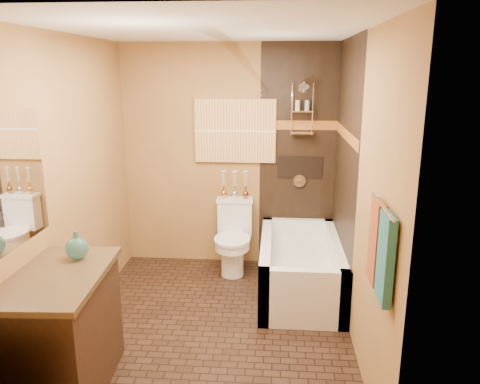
# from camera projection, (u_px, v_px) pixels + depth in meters

# --- Properties ---
(floor) EXTENTS (3.00, 3.00, 0.00)m
(floor) POSITION_uv_depth(u_px,v_px,m) (213.00, 326.00, 4.15)
(floor) COLOR black
(floor) RESTS_ON ground
(wall_left) EXTENTS (0.02, 3.00, 2.50)m
(wall_left) POSITION_uv_depth(u_px,v_px,m) (69.00, 187.00, 3.92)
(wall_left) COLOR #AC7842
(wall_left) RESTS_ON floor
(wall_right) EXTENTS (0.02, 3.00, 2.50)m
(wall_right) POSITION_uv_depth(u_px,v_px,m) (359.00, 193.00, 3.74)
(wall_right) COLOR #AC7842
(wall_right) RESTS_ON floor
(wall_back) EXTENTS (2.40, 0.02, 2.50)m
(wall_back) POSITION_uv_depth(u_px,v_px,m) (229.00, 157.00, 5.28)
(wall_back) COLOR #AC7842
(wall_back) RESTS_ON floor
(wall_front) EXTENTS (2.40, 0.02, 2.50)m
(wall_front) POSITION_uv_depth(u_px,v_px,m) (169.00, 263.00, 2.39)
(wall_front) COLOR #AC7842
(wall_front) RESTS_ON floor
(ceiling) EXTENTS (3.00, 3.00, 0.00)m
(ceiling) POSITION_uv_depth(u_px,v_px,m) (208.00, 30.00, 3.52)
(ceiling) COLOR silver
(ceiling) RESTS_ON wall_back
(alcove_tile_back) EXTENTS (0.85, 0.01, 2.50)m
(alcove_tile_back) POSITION_uv_depth(u_px,v_px,m) (298.00, 158.00, 5.21)
(alcove_tile_back) COLOR black
(alcove_tile_back) RESTS_ON wall_back
(alcove_tile_right) EXTENTS (0.01, 1.50, 2.50)m
(alcove_tile_right) POSITION_uv_depth(u_px,v_px,m) (344.00, 173.00, 4.46)
(alcove_tile_right) COLOR black
(alcove_tile_right) RESTS_ON wall_right
(mosaic_band_back) EXTENTS (0.85, 0.01, 0.10)m
(mosaic_band_back) POSITION_uv_depth(u_px,v_px,m) (299.00, 125.00, 5.10)
(mosaic_band_back) COLOR #93491A
(mosaic_band_back) RESTS_ON alcove_tile_back
(mosaic_band_right) EXTENTS (0.01, 1.50, 0.10)m
(mosaic_band_right) POSITION_uv_depth(u_px,v_px,m) (346.00, 134.00, 4.37)
(mosaic_band_right) COLOR #93491A
(mosaic_band_right) RESTS_ON alcove_tile_right
(alcove_niche) EXTENTS (0.50, 0.01, 0.25)m
(alcove_niche) POSITION_uv_depth(u_px,v_px,m) (300.00, 167.00, 5.23)
(alcove_niche) COLOR black
(alcove_niche) RESTS_ON alcove_tile_back
(shower_fixtures) EXTENTS (0.24, 0.33, 1.16)m
(shower_fixtures) POSITION_uv_depth(u_px,v_px,m) (302.00, 122.00, 4.99)
(shower_fixtures) COLOR silver
(shower_fixtures) RESTS_ON floor
(curtain_rod) EXTENTS (0.03, 1.55, 0.03)m
(curtain_rod) POSITION_uv_depth(u_px,v_px,m) (263.00, 91.00, 4.33)
(curtain_rod) COLOR silver
(curtain_rod) RESTS_ON wall_back
(towel_bar) EXTENTS (0.02, 0.55, 0.02)m
(towel_bar) POSITION_uv_depth(u_px,v_px,m) (383.00, 206.00, 2.68)
(towel_bar) COLOR silver
(towel_bar) RESTS_ON wall_right
(towel_teal) EXTENTS (0.05, 0.22, 0.52)m
(towel_teal) POSITION_uv_depth(u_px,v_px,m) (386.00, 259.00, 2.62)
(towel_teal) COLOR #226571
(towel_teal) RESTS_ON towel_bar
(towel_rust) EXTENTS (0.05, 0.22, 0.52)m
(towel_rust) POSITION_uv_depth(u_px,v_px,m) (376.00, 242.00, 2.87)
(towel_rust) COLOR maroon
(towel_rust) RESTS_ON towel_bar
(sunset_painting) EXTENTS (0.90, 0.04, 0.70)m
(sunset_painting) POSITION_uv_depth(u_px,v_px,m) (235.00, 131.00, 5.17)
(sunset_painting) COLOR #C4812E
(sunset_painting) RESTS_ON wall_back
(vanity_mirror) EXTENTS (0.01, 1.00, 0.90)m
(vanity_mirror) POSITION_uv_depth(u_px,v_px,m) (5.00, 184.00, 2.98)
(vanity_mirror) COLOR white
(vanity_mirror) RESTS_ON wall_left
(bathtub) EXTENTS (0.80, 1.50, 0.55)m
(bathtub) POSITION_uv_depth(u_px,v_px,m) (300.00, 271.00, 4.76)
(bathtub) COLOR white
(bathtub) RESTS_ON floor
(toilet) EXTENTS (0.42, 0.61, 0.80)m
(toilet) POSITION_uv_depth(u_px,v_px,m) (233.00, 237.00, 5.21)
(toilet) COLOR white
(toilet) RESTS_ON floor
(vanity) EXTENTS (0.67, 1.04, 0.89)m
(vanity) POSITION_uv_depth(u_px,v_px,m) (61.00, 333.00, 3.22)
(vanity) COLOR black
(vanity) RESTS_ON floor
(teal_bottle) EXTENTS (0.20, 0.20, 0.26)m
(teal_bottle) POSITION_uv_depth(u_px,v_px,m) (77.00, 245.00, 3.34)
(teal_bottle) COLOR #257067
(teal_bottle) RESTS_ON vanity
(bud_vases) EXTENTS (0.31, 0.07, 0.31)m
(bud_vases) POSITION_uv_depth(u_px,v_px,m) (235.00, 184.00, 5.24)
(bud_vases) COLOR gold
(bud_vases) RESTS_ON toilet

